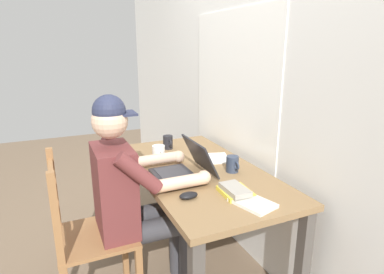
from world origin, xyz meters
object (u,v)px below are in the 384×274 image
at_px(seated_person, 134,191).
at_px(coffee_mug_white, 159,153).
at_px(wooden_chair, 86,237).
at_px(computer_mouse, 189,195).
at_px(laptop, 185,168).
at_px(coffee_mug_dark, 233,164).
at_px(book_stack_main, 235,191).
at_px(desk, 198,183).
at_px(coffee_mug_spare, 168,142).

distance_m(seated_person, coffee_mug_white, 0.43).
bearing_deg(wooden_chair, computer_mouse, 58.83).
xyz_separation_m(laptop, coffee_mug_dark, (0.06, 0.30, -0.00)).
bearing_deg(book_stack_main, computer_mouse, -104.76).
relative_size(desk, wooden_chair, 1.46).
height_order(laptop, book_stack_main, laptop).
height_order(seated_person, coffee_mug_dark, seated_person).
bearing_deg(seated_person, computer_mouse, 35.47).
bearing_deg(coffee_mug_spare, wooden_chair, -52.42).
relative_size(wooden_chair, computer_mouse, 9.57).
bearing_deg(computer_mouse, desk, 148.25).
relative_size(seated_person, coffee_mug_dark, 10.93).
bearing_deg(desk, laptop, -58.40).
bearing_deg(coffee_mug_spare, laptop, -9.44).
height_order(laptop, coffee_mug_white, laptop).
distance_m(seated_person, laptop, 0.33).
relative_size(laptop, computer_mouse, 3.31).
bearing_deg(seated_person, coffee_mug_spare, 142.61).
xyz_separation_m(computer_mouse, coffee_mug_dark, (-0.22, 0.39, 0.03)).
xyz_separation_m(wooden_chair, coffee_mug_white, (-0.33, 0.54, 0.32)).
xyz_separation_m(laptop, coffee_mug_spare, (-0.54, 0.09, 0.00)).
distance_m(desk, coffee_mug_spare, 0.49).
bearing_deg(seated_person, coffee_mug_dark, 82.94).
bearing_deg(seated_person, desk, 97.72).
relative_size(seated_person, coffee_mug_white, 10.17).
relative_size(computer_mouse, coffee_mug_white, 0.81).
bearing_deg(coffee_mug_dark, computer_mouse, -60.42).
relative_size(laptop, coffee_mug_dark, 2.87).
bearing_deg(laptop, desk, 121.60).
xyz_separation_m(coffee_mug_white, book_stack_main, (0.69, 0.19, -0.03)).
bearing_deg(computer_mouse, laptop, 160.73).
bearing_deg(book_stack_main, wooden_chair, -116.26).
relative_size(seated_person, book_stack_main, 6.34).
xyz_separation_m(computer_mouse, coffee_mug_spare, (-0.82, 0.19, 0.03)).
xyz_separation_m(desk, computer_mouse, (0.36, -0.22, 0.12)).
height_order(wooden_chair, coffee_mug_white, wooden_chair).
height_order(desk, laptop, laptop).
bearing_deg(seated_person, wooden_chair, -90.00).
xyz_separation_m(seated_person, coffee_mug_spare, (-0.53, 0.40, 0.10)).
height_order(desk, coffee_mug_white, coffee_mug_white).
height_order(wooden_chair, book_stack_main, wooden_chair).
bearing_deg(computer_mouse, coffee_mug_white, 175.56).
height_order(computer_mouse, book_stack_main, book_stack_main).
bearing_deg(coffee_mug_dark, wooden_chair, -94.84).
distance_m(desk, computer_mouse, 0.44).
bearing_deg(computer_mouse, wooden_chair, -121.17).
distance_m(laptop, coffee_mug_dark, 0.30).
xyz_separation_m(desk, laptop, (0.08, -0.12, 0.15)).
bearing_deg(laptop, book_stack_main, 22.17).
distance_m(computer_mouse, coffee_mug_dark, 0.45).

